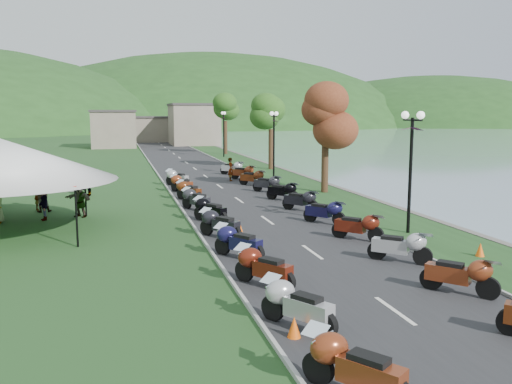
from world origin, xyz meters
TOP-DOWN VIEW (x-y plane):
  - road at (0.00, 40.00)m, footprint 7.00×120.00m
  - hills_backdrop at (0.00, 200.00)m, footprint 360.00×120.00m
  - far_building at (-2.00, 85.00)m, footprint 18.00×16.00m
  - moto_row_left at (-2.74, 17.46)m, footprint 2.60×37.34m
  - moto_row_right at (2.29, 22.28)m, footprint 2.60×38.71m
  - vendor_tent_main at (-11.42, 22.16)m, footprint 6.34×6.34m
  - tree_lakeside at (5.92, 29.74)m, footprint 2.74×2.74m
  - pedestrian_a at (-10.62, 27.62)m, footprint 0.85×0.84m
  - pedestrian_b at (-10.46, 26.96)m, footprint 0.93×0.56m
  - pedestrian_c at (-10.14, 24.69)m, footprint 0.77×1.17m
  - traffic_cone_near at (-3.00, 9.07)m, footprint 0.32×0.32m

SIDE VIEW (x-z plane):
  - hills_backdrop at x=0.00m, z-range -38.00..38.00m
  - pedestrian_a at x=-10.62m, z-range -0.94..0.94m
  - pedestrian_b at x=-10.46m, z-range -0.93..0.93m
  - pedestrian_c at x=-10.14m, z-range -0.84..0.84m
  - road at x=0.00m, z-range 0.00..0.02m
  - traffic_cone_near at x=-3.00m, z-range 0.00..0.50m
  - moto_row_left at x=-2.74m, z-range 0.00..1.10m
  - moto_row_right at x=2.29m, z-range 0.00..1.10m
  - vendor_tent_main at x=-11.42m, z-range 0.00..4.00m
  - far_building at x=-2.00m, z-range 0.00..5.00m
  - tree_lakeside at x=5.92m, z-range 0.00..7.62m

